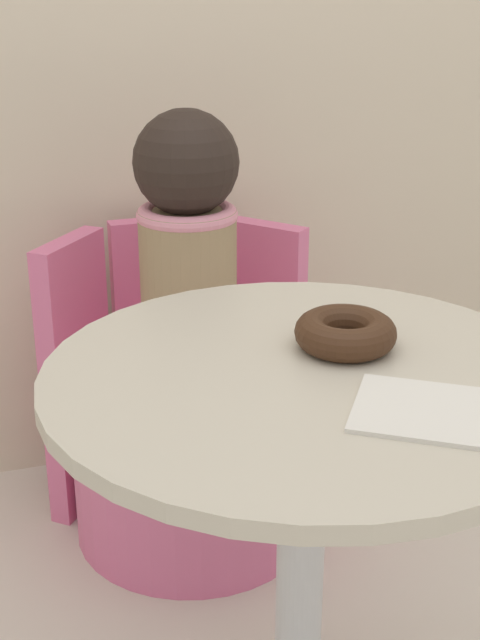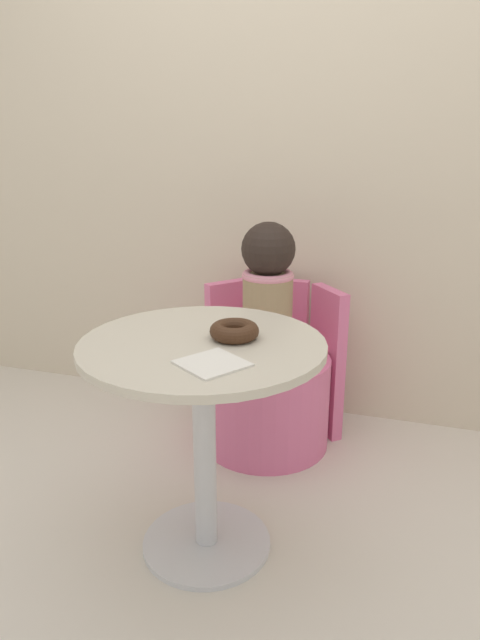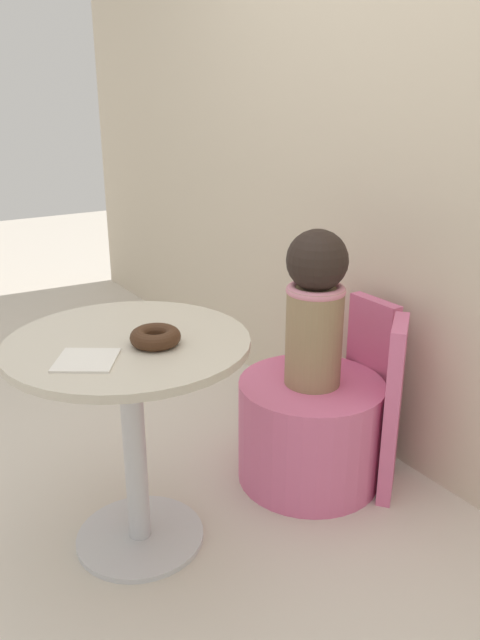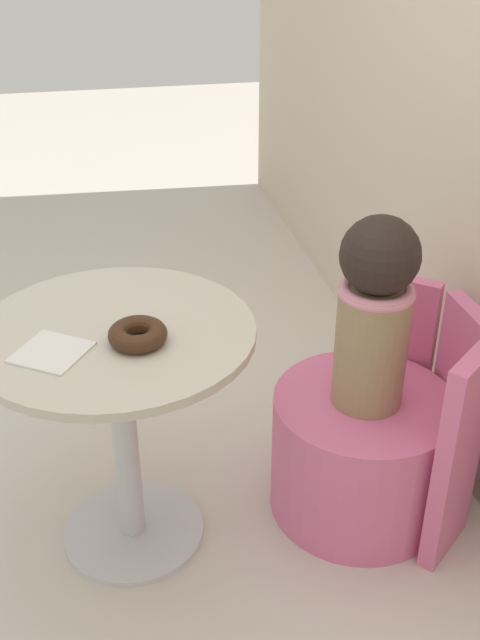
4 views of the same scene
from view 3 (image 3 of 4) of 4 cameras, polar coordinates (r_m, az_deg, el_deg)
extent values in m
plane|color=beige|center=(2.16, -9.09, -20.24)|extent=(12.00, 12.00, 0.00)
cube|color=beige|center=(2.33, 16.23, 14.67)|extent=(6.00, 0.06, 2.40)
cylinder|color=silver|center=(2.20, -9.09, -18.92)|extent=(0.42, 0.42, 0.02)
cylinder|color=silver|center=(2.01, -9.62, -11.29)|extent=(0.07, 0.07, 0.67)
cylinder|color=beige|center=(1.86, -10.23, -2.12)|extent=(0.72, 0.72, 0.02)
cylinder|color=#DB6693|center=(2.39, 6.40, -9.98)|extent=(0.54, 0.54, 0.40)
cube|color=#DB6693|center=(2.50, 11.77, -5.39)|extent=(0.23, 0.05, 0.66)
cube|color=#DB6693|center=(2.30, 13.78, -7.97)|extent=(0.18, 0.21, 0.66)
cube|color=#DB6693|center=(2.59, 6.65, -4.21)|extent=(0.18, 0.21, 0.66)
cylinder|color=#937A56|center=(2.22, 6.77, -1.49)|extent=(0.20, 0.20, 0.36)
torus|color=pink|center=(2.17, 6.96, 2.71)|extent=(0.21, 0.21, 0.04)
sphere|color=black|center=(2.14, 7.07, 5.43)|extent=(0.21, 0.21, 0.21)
torus|color=#3D2314|center=(1.79, -7.74, -1.54)|extent=(0.15, 0.15, 0.05)
cube|color=silver|center=(1.73, -13.88, -3.58)|extent=(0.22, 0.22, 0.01)
camera|label=1|loc=(2.06, -43.89, 9.88)|focal=50.00mm
camera|label=2|loc=(1.32, -70.33, 2.12)|focal=32.00mm
camera|label=4|loc=(0.67, 73.40, 32.34)|focal=42.00mm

